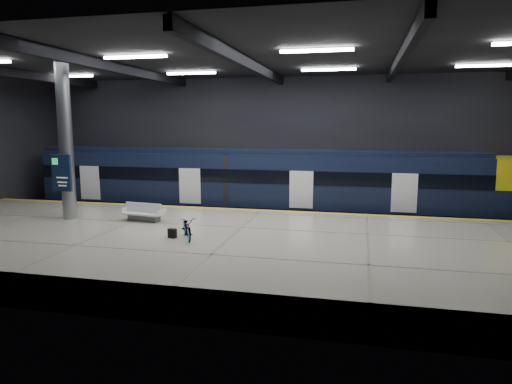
% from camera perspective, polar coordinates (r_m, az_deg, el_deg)
% --- Properties ---
extents(ground, '(30.00, 30.00, 0.00)m').
position_cam_1_polar(ground, '(20.01, -0.97, -6.87)').
color(ground, black).
rests_on(ground, ground).
extents(room_shell, '(30.10, 16.10, 8.05)m').
position_cam_1_polar(room_shell, '(19.29, -1.02, 9.73)').
color(room_shell, black).
rests_on(room_shell, ground).
extents(platform, '(30.00, 11.00, 1.10)m').
position_cam_1_polar(platform, '(17.53, -2.96, -7.26)').
color(platform, '#B6AF9A').
rests_on(platform, ground).
extents(safety_strip, '(30.00, 0.40, 0.01)m').
position_cam_1_polar(safety_strip, '(22.36, 0.72, -2.30)').
color(safety_strip, gold).
rests_on(safety_strip, platform).
extents(rails, '(30.00, 1.52, 0.16)m').
position_cam_1_polar(rails, '(25.21, 2.05, -3.44)').
color(rails, gray).
rests_on(rails, ground).
extents(train, '(29.40, 2.84, 3.79)m').
position_cam_1_polar(train, '(24.77, 3.33, 0.99)').
color(train, black).
rests_on(train, ground).
extents(bench, '(1.89, 0.97, 0.80)m').
position_cam_1_polar(bench, '(20.53, -13.83, -2.76)').
color(bench, '#595B60').
rests_on(bench, platform).
extents(bicycle, '(1.29, 1.69, 0.85)m').
position_cam_1_polar(bicycle, '(17.06, -8.60, -4.41)').
color(bicycle, '#99999E').
rests_on(bicycle, platform).
extents(pannier_bag, '(0.33, 0.24, 0.35)m').
position_cam_1_polar(pannier_bag, '(17.35, -10.43, -5.10)').
color(pannier_bag, black).
rests_on(pannier_bag, platform).
extents(info_column, '(0.90, 0.78, 6.90)m').
position_cam_1_polar(info_column, '(21.77, -22.71, 5.63)').
color(info_column, '#9EA0A5').
rests_on(info_column, platform).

